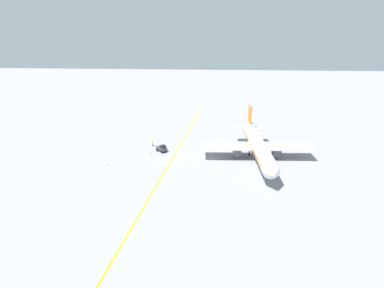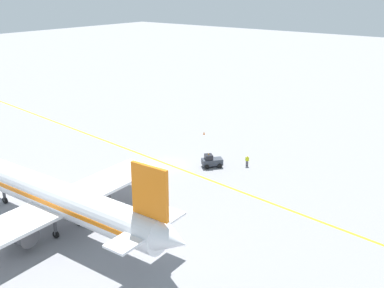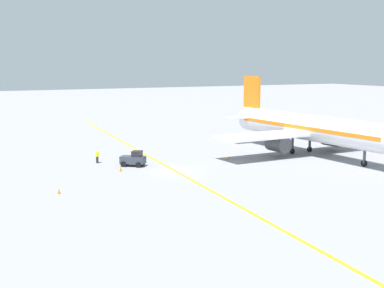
# 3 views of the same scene
# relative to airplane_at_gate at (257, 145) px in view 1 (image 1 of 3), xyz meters

# --- Properties ---
(ground_plane) EXTENTS (400.00, 400.00, 0.00)m
(ground_plane) POSITION_rel_airplane_at_gate_xyz_m (21.48, 2.33, -3.71)
(ground_plane) COLOR gray
(apron_yellow_centreline) EXTENTS (11.61, 119.51, 0.01)m
(apron_yellow_centreline) POSITION_rel_airplane_at_gate_xyz_m (21.48, 2.33, -3.71)
(apron_yellow_centreline) COLOR yellow
(apron_yellow_centreline) RESTS_ON ground
(airplane_at_gate) EXTENTS (28.23, 35.52, 10.60)m
(airplane_at_gate) POSITION_rel_airplane_at_gate_xyz_m (0.00, 0.00, 0.00)
(airplane_at_gate) COLOR white
(airplane_at_gate) RESTS_ON ground
(baggage_tug_dark) EXTENTS (3.26, 3.08, 2.11)m
(baggage_tug_dark) POSITION_rel_airplane_at_gate_xyz_m (24.80, -3.02, -2.81)
(baggage_tug_dark) COLOR #333842
(baggage_tug_dark) RESTS_ON ground
(ground_crew_worker) EXTENTS (0.38, 0.51, 1.68)m
(ground_crew_worker) POSITION_rel_airplane_at_gate_xyz_m (28.23, -7.05, -2.80)
(ground_crew_worker) COLOR #23232D
(ground_crew_worker) RESTS_ON ground
(traffic_cone_near_nose) EXTENTS (0.32, 0.32, 0.55)m
(traffic_cone_near_nose) POSITION_rel_airplane_at_gate_xyz_m (12.14, -1.36, -3.43)
(traffic_cone_near_nose) COLOR orange
(traffic_cone_near_nose) RESTS_ON ground
(traffic_cone_mid_apron) EXTENTS (0.32, 0.32, 0.55)m
(traffic_cone_mid_apron) POSITION_rel_airplane_at_gate_xyz_m (36.34, 6.97, -3.43)
(traffic_cone_mid_apron) COLOR orange
(traffic_cone_mid_apron) RESTS_ON ground
(traffic_cone_by_wingtip) EXTENTS (0.32, 0.32, 0.55)m
(traffic_cone_by_wingtip) POSITION_rel_airplane_at_gate_xyz_m (27.32, -0.67, -3.43)
(traffic_cone_by_wingtip) COLOR orange
(traffic_cone_by_wingtip) RESTS_ON ground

